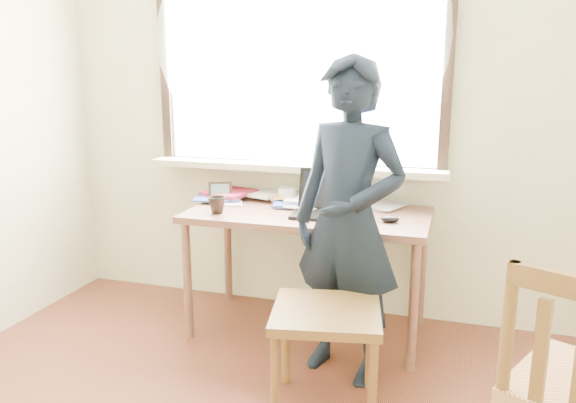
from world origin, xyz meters
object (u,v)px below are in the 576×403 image
(person, at_px, (348,222))
(mug_white, at_px, (287,195))
(desk, at_px, (308,224))
(laptop, at_px, (327,204))
(work_chair, at_px, (326,325))
(mug_dark, at_px, (217,205))

(person, bearing_deg, mug_white, 147.87)
(desk, distance_m, mug_white, 0.30)
(mug_white, bearing_deg, laptop, -37.22)
(work_chair, bearing_deg, mug_dark, 143.94)
(desk, distance_m, mug_dark, 0.53)
(laptop, distance_m, mug_dark, 0.61)
(laptop, height_order, work_chair, laptop)
(mug_white, xyz_separation_m, mug_dark, (-0.29, -0.39, 0.00))
(desk, relative_size, person, 0.86)
(laptop, bearing_deg, desk, 165.39)
(mug_white, bearing_deg, mug_dark, -127.06)
(desk, relative_size, work_chair, 2.48)
(desk, height_order, person, person)
(desk, distance_m, person, 0.52)
(mug_dark, bearing_deg, laptop, 14.87)
(laptop, bearing_deg, mug_white, 142.78)
(desk, bearing_deg, mug_dark, -158.72)
(work_chair, height_order, person, person)
(desk, height_order, mug_dark, mug_dark)
(mug_white, bearing_deg, person, -50.23)
(laptop, distance_m, mug_white, 0.38)
(work_chair, bearing_deg, person, 86.38)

